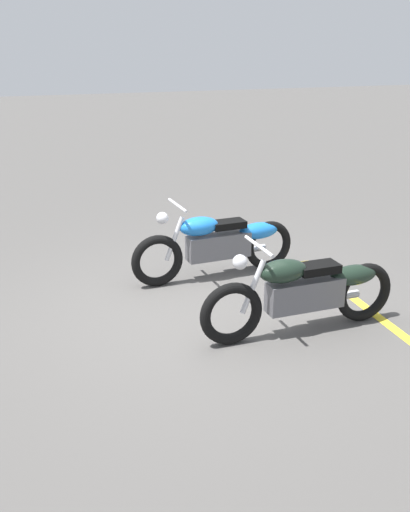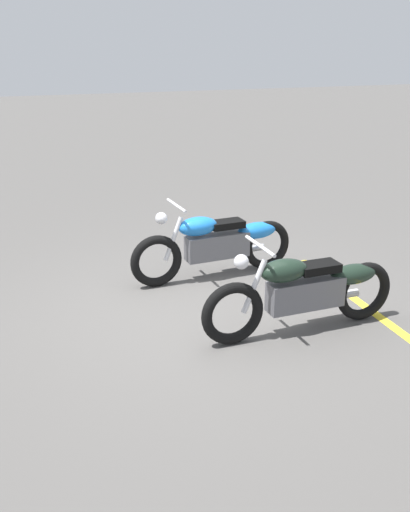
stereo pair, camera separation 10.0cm
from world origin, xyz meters
The scene contains 4 objects.
ground_plane centered at (0.00, 0.00, 0.00)m, with size 60.00×60.00×0.00m, color #514F4C.
motorcycle_bright_foreground centered at (-0.47, -0.87, 0.46)m, with size 2.23×0.62×1.04m.
motorcycle_dark_foreground centered at (-0.76, 0.86, 0.46)m, with size 2.23×0.62×1.04m.
parking_stripe_near centered at (-1.72, 0.63, 0.00)m, with size 3.20×0.12×0.01m, color yellow.
Camera 1 is at (2.16, 5.70, 2.90)m, focal length 40.75 mm.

